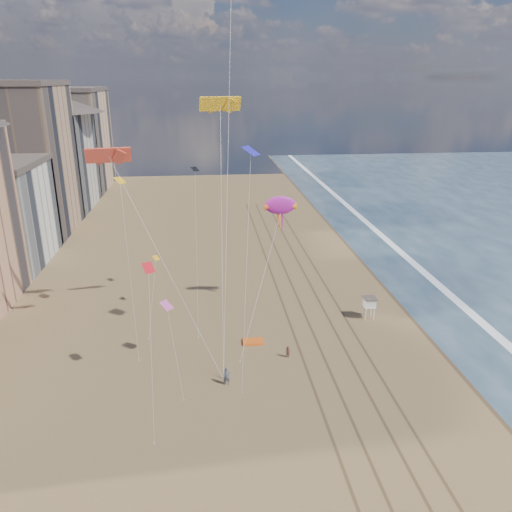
{
  "coord_description": "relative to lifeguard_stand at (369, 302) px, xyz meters",
  "views": [
    {
      "loc": [
        -11.47,
        -29.23,
        29.43
      ],
      "look_at": [
        -5.59,
        26.0,
        9.5
      ],
      "focal_mm": 35.0,
      "sensor_mm": 36.0,
      "label": 1
    }
  ],
  "objects": [
    {
      "name": "ground",
      "position": [
        -9.12,
        -26.96,
        -2.28
      ],
      "size": [
        260.0,
        260.0,
        0.0
      ],
      "primitive_type": "plane",
      "color": "brown",
      "rests_on": "ground"
    },
    {
      "name": "wet_sand",
      "position": [
        9.88,
        13.04,
        -2.28
      ],
      "size": [
        260.0,
        260.0,
        0.0
      ],
      "primitive_type": "plane",
      "color": "#42301E",
      "rests_on": "ground"
    },
    {
      "name": "foam",
      "position": [
        14.08,
        13.04,
        -2.28
      ],
      "size": [
        260.0,
        260.0,
        0.0
      ],
      "primitive_type": "plane",
      "color": "white",
      "rests_on": "ground"
    },
    {
      "name": "tracks",
      "position": [
        -6.57,
        3.04,
        -2.27
      ],
      "size": [
        7.68,
        120.0,
        0.01
      ],
      "color": "brown",
      "rests_on": "ground"
    },
    {
      "name": "buildings",
      "position": [
        -54.86,
        38.63,
        11.27
      ],
      "size": [
        34.72,
        131.35,
        29.0
      ],
      "color": "#C6B284",
      "rests_on": "ground"
    },
    {
      "name": "lifeguard_stand",
      "position": [
        0.0,
        0.0,
        0.0
      ],
      "size": [
        1.64,
        1.64,
        2.96
      ],
      "color": "white",
      "rests_on": "ground"
    },
    {
      "name": "grounded_kite",
      "position": [
        -15.48,
        -4.65,
        -2.15
      ],
      "size": [
        2.41,
        1.58,
        0.27
      ],
      "primitive_type": "cube",
      "rotation": [
        0.0,
        0.0,
        -0.03
      ],
      "color": "#FF6015",
      "rests_on": "ground"
    },
    {
      "name": "show_kite",
      "position": [
        -10.95,
        5.09,
        11.75
      ],
      "size": [
        5.31,
        7.4,
        20.11
      ],
      "color": "#B71CA3",
      "rests_on": "ground"
    },
    {
      "name": "kite_flyer_a",
      "position": [
        -18.94,
        -12.85,
        -1.29
      ],
      "size": [
        0.73,
        0.48,
        1.98
      ],
      "primitive_type": "imported",
      "rotation": [
        0.0,
        0.0,
        -0.02
      ],
      "color": "#4E5865",
      "rests_on": "ground"
    },
    {
      "name": "kite_flyer_b",
      "position": [
        -11.95,
        -8.39,
        -1.56
      ],
      "size": [
        0.88,
        0.89,
        1.45
      ],
      "primitive_type": "imported",
      "rotation": [
        0.0,
        0.0,
        -0.84
      ],
      "color": "#95574C",
      "rests_on": "ground"
    },
    {
      "name": "parafoils",
      "position": [
        -20.75,
        -4.23,
        30.13
      ],
      "size": [
        18.66,
        9.29,
        19.79
      ],
      "color": "black",
      "rests_on": "ground"
    },
    {
      "name": "small_kites",
      "position": [
        -23.1,
        -3.19,
        13.41
      ],
      "size": [
        16.49,
        21.27,
        16.84
      ],
      "color": "black",
      "rests_on": "ground"
    }
  ]
}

